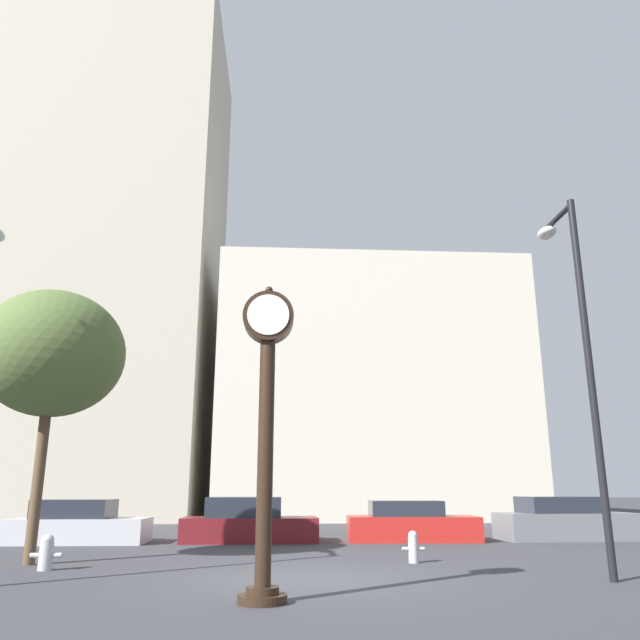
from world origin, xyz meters
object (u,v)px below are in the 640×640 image
street_clock (266,410)px  car_maroon (248,523)px  car_red (411,524)px  bare_tree (53,354)px  fire_hydrant_far (413,546)px  car_grey (565,521)px  fire_hydrant_near (46,552)px  car_silver (78,525)px  street_lamp_right (576,324)px

street_clock → car_maroon: street_clock is taller
car_red → bare_tree: size_ratio=0.67×
car_maroon → fire_hydrant_far: 6.89m
car_grey → fire_hydrant_near: car_grey is taller
fire_hydrant_far → car_grey: bearing=44.0°
bare_tree → car_silver: bearing=97.0°
car_silver → street_clock: bearing=-60.3°
street_clock → car_maroon: size_ratio=1.14×
car_maroon → car_grey: bearing=-0.0°
fire_hydrant_near → street_lamp_right: size_ratio=0.10×
street_clock → car_silver: street_clock is taller
fire_hydrant_far → street_lamp_right: bearing=-43.1°
fire_hydrant_near → fire_hydrant_far: bearing=6.2°
car_maroon → car_red: (4.97, -0.00, -0.04)m
fire_hydrant_far → bare_tree: 9.17m
street_lamp_right → bare_tree: (-11.01, 2.82, -0.15)m
car_silver → fire_hydrant_near: (1.32, -6.30, -0.17)m
fire_hydrant_near → fire_hydrant_far: fire_hydrant_near is taller
street_clock → car_maroon: bearing=93.9°
fire_hydrant_near → bare_tree: 4.34m
bare_tree → car_grey: bearing=21.8°
car_grey → fire_hydrant_near: 15.10m
fire_hydrant_near → street_clock: bearing=-41.8°
street_clock → car_grey: bearing=49.0°
car_grey → bare_tree: bearing=-161.2°
street_clock → bare_tree: bare_tree is taller
car_silver → fire_hydrant_far: (8.81, -5.49, -0.18)m
fire_hydrant_far → street_lamp_right: street_lamp_right is taller
car_grey → bare_tree: 15.83m
street_clock → bare_tree: (-5.03, 4.86, 1.83)m
fire_hydrant_far → bare_tree: bare_tree is taller
car_maroon → street_lamp_right: bearing=-52.2°
street_clock → car_red: bearing=67.8°
car_maroon → fire_hydrant_near: size_ratio=5.97×
car_silver → car_maroon: car_maroon is taller
fire_hydrant_far → street_lamp_right: size_ratio=0.09×
street_lamp_right → fire_hydrant_near: bearing=169.8°
fire_hydrant_near → bare_tree: (-0.67, 0.96, 4.18)m
car_maroon → car_grey: size_ratio=0.94×
car_silver → car_red: (9.93, 0.22, -0.01)m
car_maroon → car_red: size_ratio=1.01×
car_red → fire_hydrant_near: size_ratio=5.88×
car_grey → street_clock: bearing=-134.1°
car_grey → fire_hydrant_near: bearing=-156.9°
street_clock → car_red: 11.46m
car_silver → fire_hydrant_far: size_ratio=5.90×
car_maroon → fire_hydrant_near: 7.47m
car_red → car_maroon: bearing=-177.4°
fire_hydrant_far → car_silver: bearing=148.1°
fire_hydrant_far → street_lamp_right: (2.85, -2.67, 4.34)m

